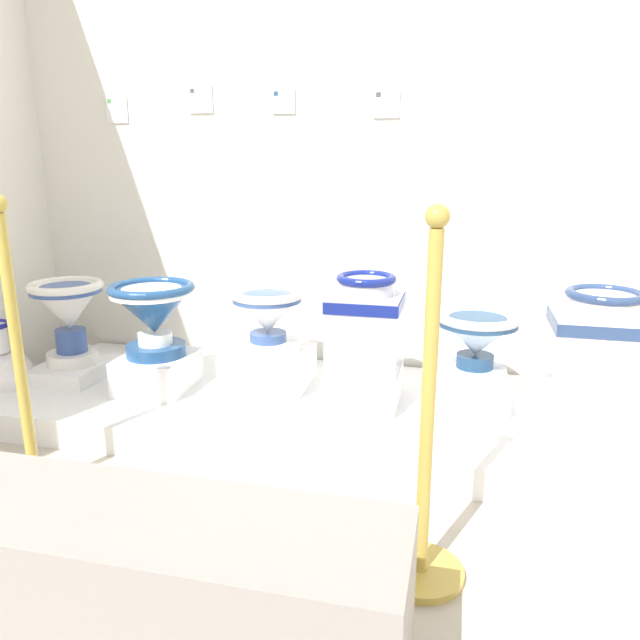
% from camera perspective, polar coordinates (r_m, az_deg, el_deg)
% --- Properties ---
extents(wall_back, '(3.67, 0.06, 3.00)m').
position_cam_1_polar(wall_back, '(3.15, 2.07, 20.76)').
color(wall_back, silver).
rests_on(wall_back, ground_plane).
extents(display_platform, '(2.94, 1.05, 0.13)m').
position_cam_1_polar(display_platform, '(2.81, -0.58, -8.54)').
color(display_platform, white).
rests_on(display_platform, ground_plane).
extents(plinth_block_squat_floral, '(0.31, 0.38, 0.07)m').
position_cam_1_polar(plinth_block_squat_floral, '(3.26, -22.46, -4.45)').
color(plinth_block_squat_floral, white).
rests_on(plinth_block_squat_floral, display_platform).
extents(antique_toilet_squat_floral, '(0.35, 0.35, 0.42)m').
position_cam_1_polar(antique_toilet_squat_floral, '(3.17, -23.02, 0.91)').
color(antique_toilet_squat_floral, white).
rests_on(antique_toilet_squat_floral, plinth_block_squat_floral).
extents(plinth_block_pale_glazed, '(0.31, 0.35, 0.17)m').
position_cam_1_polar(plinth_block_pale_glazed, '(2.95, -15.30, -4.82)').
color(plinth_block_pale_glazed, white).
rests_on(plinth_block_pale_glazed, display_platform).
extents(antique_toilet_pale_glazed, '(0.39, 0.39, 0.35)m').
position_cam_1_polar(antique_toilet_pale_glazed, '(2.87, -15.71, 0.94)').
color(antique_toilet_pale_glazed, navy).
rests_on(antique_toilet_pale_glazed, plinth_block_pale_glazed).
extents(plinth_block_central_ornate, '(0.39, 0.35, 0.18)m').
position_cam_1_polar(plinth_block_central_ornate, '(2.90, -4.94, -4.52)').
color(plinth_block_central_ornate, white).
rests_on(plinth_block_central_ornate, display_platform).
extents(antique_toilet_central_ornate, '(0.35, 0.35, 0.29)m').
position_cam_1_polar(antique_toilet_central_ornate, '(2.82, -5.06, 0.62)').
color(antique_toilet_central_ornate, white).
rests_on(antique_toilet_central_ornate, plinth_block_central_ornate).
extents(plinth_block_rightmost, '(0.31, 0.36, 0.15)m').
position_cam_1_polar(plinth_block_rightmost, '(2.71, 4.26, -6.25)').
color(plinth_block_rightmost, white).
rests_on(plinth_block_rightmost, display_platform).
extents(antique_toilet_rightmost, '(0.32, 0.30, 0.43)m').
position_cam_1_polar(antique_toilet_rightmost, '(2.62, 4.38, -0.18)').
color(antique_toilet_rightmost, silver).
rests_on(antique_toilet_rightmost, plinth_block_rightmost).
extents(plinth_block_leftmost, '(0.30, 0.36, 0.13)m').
position_cam_1_polar(plinth_block_leftmost, '(2.77, 14.43, -6.55)').
color(plinth_block_leftmost, white).
rests_on(plinth_block_leftmost, display_platform).
extents(antique_toilet_leftmost, '(0.36, 0.36, 0.30)m').
position_cam_1_polar(antique_toilet_leftmost, '(2.69, 14.78, -1.50)').
color(antique_toilet_leftmost, silver).
rests_on(antique_toilet_leftmost, plinth_block_leftmost).
extents(plinth_block_tall_cobalt, '(0.35, 0.40, 0.15)m').
position_cam_1_polar(plinth_block_tall_cobalt, '(2.78, 24.62, -7.18)').
color(plinth_block_tall_cobalt, white).
rests_on(plinth_block_tall_cobalt, display_platform).
extents(antique_toilet_tall_cobalt, '(0.39, 0.32, 0.41)m').
position_cam_1_polar(antique_toilet_tall_cobalt, '(2.69, 25.26, -1.61)').
color(antique_toilet_tall_cobalt, white).
rests_on(antique_toilet_tall_cobalt, plinth_block_tall_cobalt).
extents(info_placard_first, '(0.12, 0.01, 0.14)m').
position_cam_1_polar(info_placard_first, '(3.57, -18.91, 18.58)').
color(info_placard_first, white).
extents(info_placard_second, '(0.13, 0.01, 0.14)m').
position_cam_1_polar(info_placard_second, '(3.34, -11.42, 20.05)').
color(info_placard_second, white).
extents(info_placard_third, '(0.12, 0.01, 0.12)m').
position_cam_1_polar(info_placard_third, '(3.19, -3.53, 20.23)').
color(info_placard_third, white).
extents(info_placard_fourth, '(0.13, 0.01, 0.13)m').
position_cam_1_polar(info_placard_fourth, '(3.07, 6.40, 19.96)').
color(info_placard_fourth, white).
extents(decorative_vase_corner, '(0.32, 0.32, 0.44)m').
position_cam_1_polar(decorative_vase_corner, '(3.31, -28.32, -4.62)').
color(decorative_vase_corner, navy).
rests_on(decorative_vase_corner, ground_plane).
extents(stanchion_post_near_left, '(0.24, 0.24, 1.08)m').
position_cam_1_polar(stanchion_post_near_left, '(2.39, -26.44, -7.28)').
color(stanchion_post_near_left, '#B2983B').
rests_on(stanchion_post_near_left, ground_plane).
extents(stanchion_post_near_right, '(0.26, 0.26, 1.08)m').
position_cam_1_polar(stanchion_post_near_right, '(1.75, 9.98, -14.52)').
color(stanchion_post_near_right, '#B6993F').
rests_on(stanchion_post_near_right, ground_plane).
extents(museum_bench, '(1.29, 0.36, 0.40)m').
position_cam_1_polar(museum_bench, '(1.62, -17.16, -23.12)').
color(museum_bench, gray).
rests_on(museum_bench, ground_plane).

